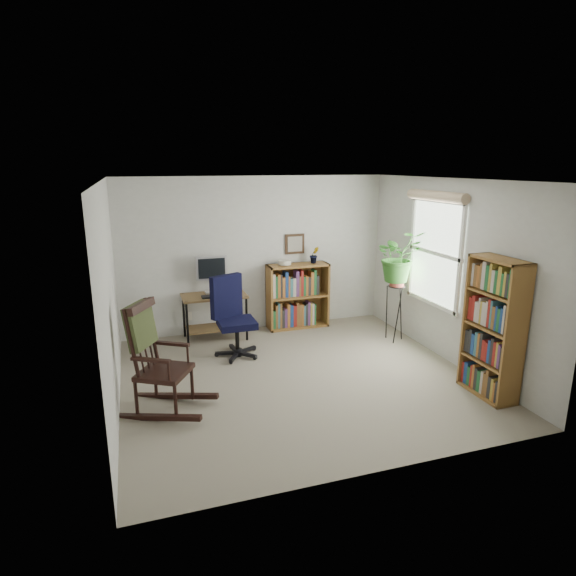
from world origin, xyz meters
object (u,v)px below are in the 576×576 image
object	(u,v)px
rocking_chair	(164,357)
low_bookshelf	(298,296)
office_chair	(237,317)
tall_bookshelf	(493,328)
desk	(215,317)

from	to	relation	value
rocking_chair	low_bookshelf	size ratio (longest dim) A/B	1.17
office_chair	rocking_chair	size ratio (longest dim) A/B	0.93
low_bookshelf	tall_bookshelf	world-z (taller)	tall_bookshelf
rocking_chair	tall_bookshelf	size ratio (longest dim) A/B	0.76
low_bookshelf	tall_bookshelf	xyz separation A→B (m)	(1.29, -2.91, 0.28)
desk	low_bookshelf	xyz separation A→B (m)	(1.36, 0.12, 0.18)
office_chair	low_bookshelf	xyz separation A→B (m)	(1.19, 0.90, -0.05)
desk	low_bookshelf	size ratio (longest dim) A/B	0.92
low_bookshelf	tall_bookshelf	bearing A→B (deg)	-66.07
rocking_chair	tall_bookshelf	distance (m)	3.62
office_chair	rocking_chair	xyz separation A→B (m)	(-1.05, -1.24, 0.04)
desk	office_chair	distance (m)	0.83
tall_bookshelf	office_chair	bearing A→B (deg)	141.12
rocking_chair	tall_bookshelf	bearing A→B (deg)	-71.61
office_chair	tall_bookshelf	size ratio (longest dim) A/B	0.71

